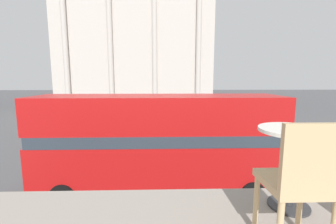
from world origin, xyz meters
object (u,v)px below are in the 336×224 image
double_decker_bus (159,140)px  traffic_light_mid (168,109)px  pedestrian_blue (148,115)px  traffic_light_near (232,123)px  cafe_chair_0 (301,180)px  pedestrian_yellow (220,107)px  car_black (224,121)px  plaza_building_left (136,43)px  car_maroon (70,125)px  cafe_dining_table (293,150)px  pedestrian_white (154,105)px

double_decker_bus → traffic_light_mid: size_ratio=2.97×
double_decker_bus → pedestrian_blue: (-1.40, 15.18, -1.36)m
traffic_light_near → traffic_light_mid: (-3.73, 6.78, -0.01)m
cafe_chair_0 → pedestrian_yellow: 31.17m
traffic_light_mid → pedestrian_blue: size_ratio=1.98×
car_black → pedestrian_yellow: pedestrian_yellow is taller
plaza_building_left → traffic_light_mid: (5.46, -25.64, -9.71)m
traffic_light_near → plaza_building_left: bearing=105.8°
pedestrian_blue → car_maroon: bearing=57.9°
plaza_building_left → pedestrian_blue: plaza_building_left is taller
double_decker_bus → cafe_dining_table: (1.28, -7.34, 1.94)m
double_decker_bus → pedestrian_white: 23.76m
car_black → pedestrian_yellow: bearing=-123.0°
plaza_building_left → pedestrian_white: size_ratio=15.89×
plaza_building_left → double_decker_bus: bearing=-82.6°
cafe_chair_0 → pedestrian_blue: size_ratio=0.53×
plaza_building_left → car_maroon: (-3.52, -25.39, -11.24)m
traffic_light_near → car_black: (2.02, 8.69, -1.55)m
double_decker_bus → car_maroon: double_decker_bus is taller
pedestrian_yellow → plaza_building_left: bearing=23.8°
plaza_building_left → pedestrian_blue: size_ratio=16.77×
double_decker_bus → car_black: size_ratio=2.40×
cafe_dining_table → car_black: (5.15, 20.19, -3.58)m
traffic_light_near → pedestrian_blue: traffic_light_near is taller
car_maroon → pedestrian_blue: pedestrian_blue is taller
traffic_light_near → pedestrian_yellow: (4.00, 18.04, -1.34)m
cafe_chair_0 → plaza_building_left: plaza_building_left is taller
traffic_light_mid → car_black: size_ratio=0.81×
double_decker_bus → plaza_building_left: bearing=91.2°
traffic_light_mid → pedestrian_blue: (-2.08, 4.24, -1.24)m
pedestrian_white → traffic_light_near: bearing=-124.6°
traffic_light_near → traffic_light_mid: size_ratio=1.01×
cafe_chair_0 → car_maroon: cafe_chair_0 is taller
cafe_chair_0 → plaza_building_left: (-5.79, 44.46, 7.68)m
cafe_dining_table → car_maroon: cafe_dining_table is taller
traffic_light_mid → pedestrian_white: size_ratio=1.87×
plaza_building_left → car_black: bearing=-64.7°
pedestrian_blue → plaza_building_left: bearing=-53.2°
traffic_light_near → car_black: size_ratio=0.81×
cafe_dining_table → pedestrian_blue: size_ratio=0.43×
traffic_light_mid → traffic_light_near: bearing=-61.2°
traffic_light_mid → pedestrian_blue: bearing=116.1°
car_black → car_maroon: bearing=-14.6°
cafe_dining_table → pedestrian_yellow: bearing=76.4°
cafe_chair_0 → traffic_light_near: 12.68m
cafe_dining_table → car_black: 21.14m
pedestrian_blue → car_black: bearing=-168.7°
pedestrian_blue → pedestrian_yellow: bearing=-116.6°
plaza_building_left → pedestrian_blue: 24.27m
traffic_light_near → pedestrian_yellow: bearing=77.5°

